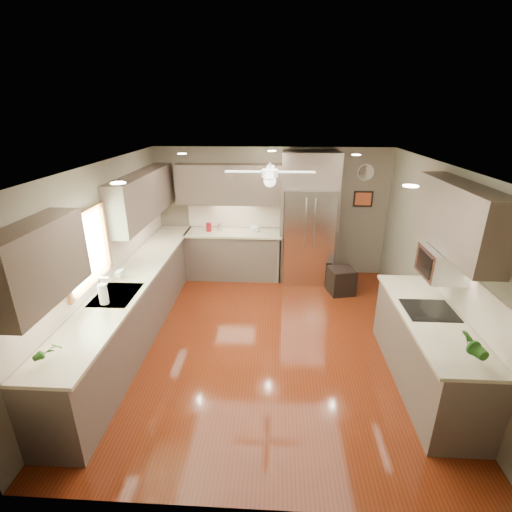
# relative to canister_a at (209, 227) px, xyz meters

# --- Properties ---
(floor) EXTENTS (5.00, 5.00, 0.00)m
(floor) POSITION_rel_canister_a_xyz_m (1.20, -2.20, -1.02)
(floor) COLOR #491C09
(floor) RESTS_ON ground
(ceiling) EXTENTS (5.00, 5.00, 0.00)m
(ceiling) POSITION_rel_canister_a_xyz_m (1.20, -2.20, 1.48)
(ceiling) COLOR white
(ceiling) RESTS_ON ground
(wall_back) EXTENTS (4.50, 0.00, 4.50)m
(wall_back) POSITION_rel_canister_a_xyz_m (1.20, 0.30, 0.23)
(wall_back) COLOR #655C4D
(wall_back) RESTS_ON ground
(wall_front) EXTENTS (4.50, 0.00, 4.50)m
(wall_front) POSITION_rel_canister_a_xyz_m (1.20, -4.70, 0.23)
(wall_front) COLOR #655C4D
(wall_front) RESTS_ON ground
(wall_left) EXTENTS (0.00, 5.00, 5.00)m
(wall_left) POSITION_rel_canister_a_xyz_m (-1.05, -2.20, 0.23)
(wall_left) COLOR #655C4D
(wall_left) RESTS_ON ground
(wall_right) EXTENTS (0.00, 5.00, 5.00)m
(wall_right) POSITION_rel_canister_a_xyz_m (3.45, -2.20, 0.23)
(wall_right) COLOR #655C4D
(wall_right) RESTS_ON ground
(canister_a) EXTENTS (0.13, 0.13, 0.17)m
(canister_a) POSITION_rel_canister_a_xyz_m (0.00, 0.00, 0.00)
(canister_a) COLOR maroon
(canister_a) RESTS_ON back_run
(canister_b) EXTENTS (0.12, 0.12, 0.14)m
(canister_b) POSITION_rel_canister_a_xyz_m (0.20, 0.05, -0.01)
(canister_b) COLOR silver
(canister_b) RESTS_ON back_run
(soap_bottle) EXTENTS (0.09, 0.09, 0.18)m
(soap_bottle) POSITION_rel_canister_a_xyz_m (-0.85, -2.22, 0.01)
(soap_bottle) COLOR white
(soap_bottle) RESTS_ON left_run
(potted_plant_left) EXTENTS (0.17, 0.15, 0.27)m
(potted_plant_left) POSITION_rel_canister_a_xyz_m (-0.76, -4.09, 0.06)
(potted_plant_left) COLOR #215418
(potted_plant_left) RESTS_ON left_run
(potted_plant_right) EXTENTS (0.21, 0.19, 0.33)m
(potted_plant_right) POSITION_rel_canister_a_xyz_m (3.13, -3.82, 0.09)
(potted_plant_right) COLOR #215418
(potted_plant_right) RESTS_ON right_run
(bowl) EXTENTS (0.22, 0.22, 0.05)m
(bowl) POSITION_rel_canister_a_xyz_m (0.89, -0.02, -0.05)
(bowl) COLOR #C1BC91
(bowl) RESTS_ON back_run
(left_run) EXTENTS (0.65, 4.70, 1.45)m
(left_run) POSITION_rel_canister_a_xyz_m (-0.75, -2.05, -0.54)
(left_run) COLOR brown
(left_run) RESTS_ON ground
(back_run) EXTENTS (1.85, 0.65, 1.45)m
(back_run) POSITION_rel_canister_a_xyz_m (0.48, 0.00, -0.54)
(back_run) COLOR brown
(back_run) RESTS_ON ground
(uppers) EXTENTS (4.50, 4.70, 0.95)m
(uppers) POSITION_rel_canister_a_xyz_m (0.46, -1.49, 0.85)
(uppers) COLOR brown
(uppers) RESTS_ON wall_left
(window) EXTENTS (0.05, 1.12, 0.92)m
(window) POSITION_rel_canister_a_xyz_m (-1.02, -2.70, 0.53)
(window) COLOR #BFF2B2
(window) RESTS_ON wall_left
(sink) EXTENTS (0.50, 0.70, 0.32)m
(sink) POSITION_rel_canister_a_xyz_m (-0.73, -2.70, -0.11)
(sink) COLOR silver
(sink) RESTS_ON left_run
(refrigerator) EXTENTS (1.06, 0.75, 2.45)m
(refrigerator) POSITION_rel_canister_a_xyz_m (1.90, -0.04, 0.17)
(refrigerator) COLOR silver
(refrigerator) RESTS_ON ground
(right_run) EXTENTS (0.70, 2.20, 1.45)m
(right_run) POSITION_rel_canister_a_xyz_m (3.13, -3.00, -0.54)
(right_run) COLOR brown
(right_run) RESTS_ON ground
(microwave) EXTENTS (0.43, 0.55, 0.34)m
(microwave) POSITION_rel_canister_a_xyz_m (3.23, -2.75, 0.46)
(microwave) COLOR silver
(microwave) RESTS_ON wall_right
(ceiling_fan) EXTENTS (1.18, 1.18, 0.32)m
(ceiling_fan) POSITION_rel_canister_a_xyz_m (1.20, -1.90, 1.31)
(ceiling_fan) COLOR white
(ceiling_fan) RESTS_ON ceiling
(recessed_lights) EXTENTS (2.84, 3.14, 0.01)m
(recessed_lights) POSITION_rel_canister_a_xyz_m (1.16, -1.80, 1.47)
(recessed_lights) COLOR white
(recessed_lights) RESTS_ON ceiling
(wall_clock) EXTENTS (0.30, 0.03, 0.30)m
(wall_clock) POSITION_rel_canister_a_xyz_m (2.95, 0.28, 1.03)
(wall_clock) COLOR white
(wall_clock) RESTS_ON wall_back
(framed_print) EXTENTS (0.36, 0.03, 0.30)m
(framed_print) POSITION_rel_canister_a_xyz_m (2.95, 0.28, 0.53)
(framed_print) COLOR black
(framed_print) RESTS_ON wall_back
(stool) EXTENTS (0.51, 0.51, 0.49)m
(stool) POSITION_rel_canister_a_xyz_m (2.51, -0.63, -0.78)
(stool) COLOR black
(stool) RESTS_ON ground
(paper_towel) EXTENTS (0.11, 0.11, 0.27)m
(paper_towel) POSITION_rel_canister_a_xyz_m (-0.76, -2.96, 0.06)
(paper_towel) COLOR white
(paper_towel) RESTS_ON left_run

